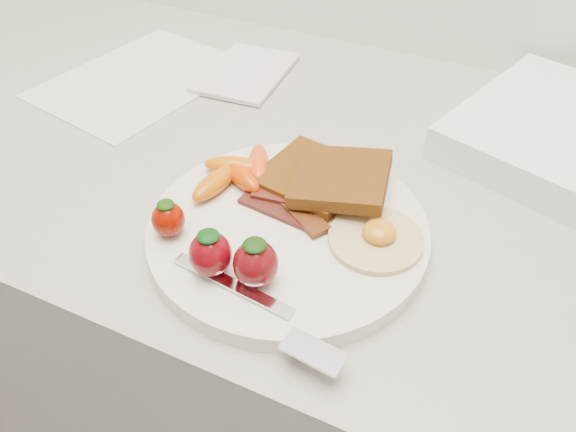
% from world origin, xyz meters
% --- Properties ---
extents(counter, '(2.00, 0.60, 0.90)m').
position_xyz_m(counter, '(0.00, 1.70, 0.45)').
color(counter, gray).
rests_on(counter, ground).
extents(plate, '(0.27, 0.27, 0.02)m').
position_xyz_m(plate, '(0.01, 1.56, 0.91)').
color(plate, silver).
rests_on(plate, counter).
extents(toast_lower, '(0.11, 0.11, 0.01)m').
position_xyz_m(toast_lower, '(0.01, 1.63, 0.93)').
color(toast_lower, '#4D2A07').
rests_on(toast_lower, plate).
extents(toast_upper, '(0.11, 0.11, 0.02)m').
position_xyz_m(toast_upper, '(0.04, 1.62, 0.94)').
color(toast_upper, '#471E0F').
rests_on(toast_upper, toast_lower).
extents(fried_egg, '(0.10, 0.10, 0.02)m').
position_xyz_m(fried_egg, '(0.10, 1.58, 0.92)').
color(fried_egg, beige).
rests_on(fried_egg, plate).
extents(bacon_strips, '(0.10, 0.06, 0.01)m').
position_xyz_m(bacon_strips, '(0.01, 1.58, 0.92)').
color(bacon_strips, black).
rests_on(bacon_strips, plate).
extents(baby_carrots, '(0.08, 0.12, 0.02)m').
position_xyz_m(baby_carrots, '(-0.06, 1.60, 0.93)').
color(baby_carrots, '#CB5E02').
rests_on(baby_carrots, plate).
extents(strawberries, '(0.14, 0.06, 0.05)m').
position_xyz_m(strawberries, '(-0.02, 1.49, 0.94)').
color(strawberries, '#790B00').
rests_on(strawberries, plate).
extents(fork, '(0.18, 0.06, 0.00)m').
position_xyz_m(fork, '(0.05, 1.46, 0.92)').
color(fork, silver).
rests_on(fork, plate).
extents(paper_sheet, '(0.24, 0.30, 0.00)m').
position_xyz_m(paper_sheet, '(-0.31, 1.76, 0.90)').
color(paper_sheet, silver).
rests_on(paper_sheet, counter).
extents(notepad, '(0.11, 0.16, 0.01)m').
position_xyz_m(notepad, '(-0.18, 1.83, 0.91)').
color(notepad, silver).
rests_on(notepad, paper_sheet).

